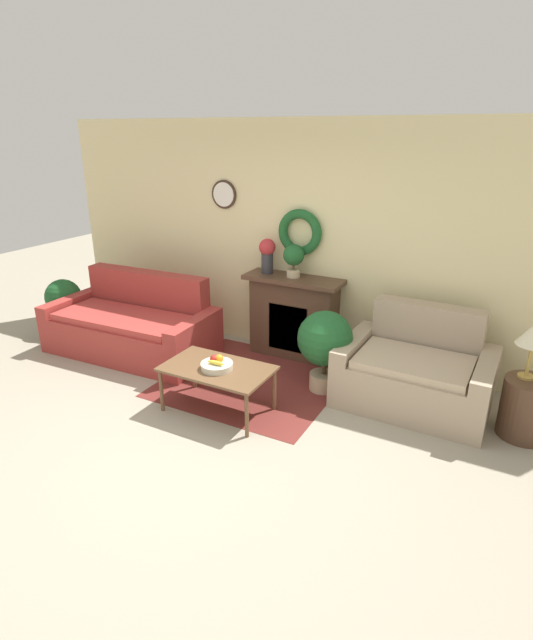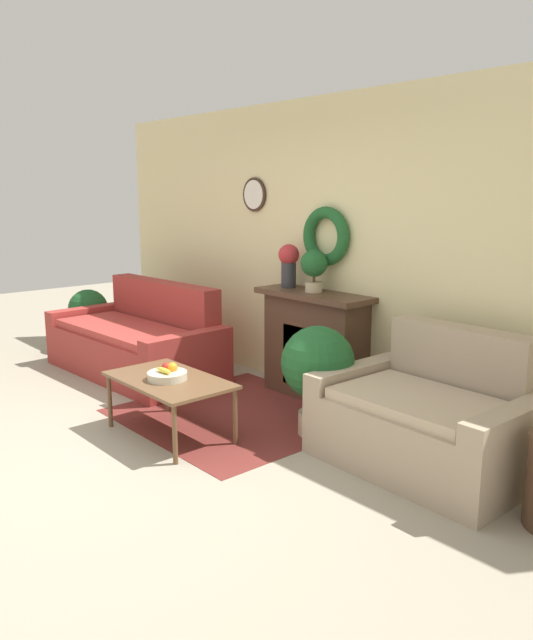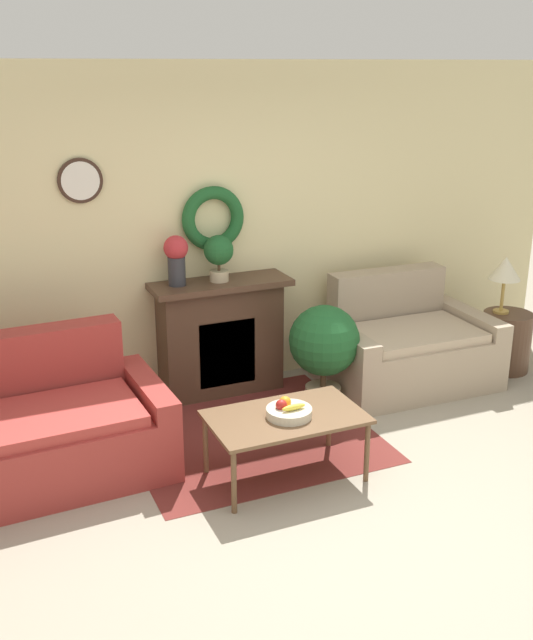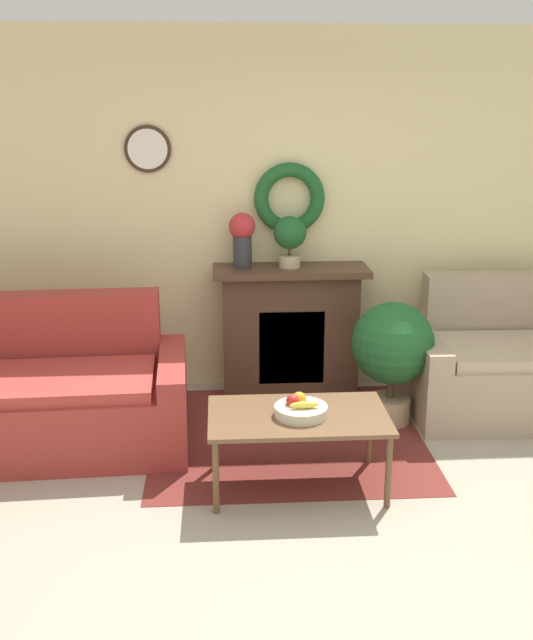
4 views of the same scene
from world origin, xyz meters
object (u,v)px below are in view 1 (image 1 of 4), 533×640
at_px(fruit_bowl, 217,365).
at_px(potted_plant_on_mantel, 294,257).
at_px(potted_plant_floor_by_couch, 64,299).
at_px(vase_on_mantel_left, 267,253).
at_px(potted_plant_floor_by_loveseat, 325,342).
at_px(couch_left, 133,326).
at_px(coffee_table, 217,371).
at_px(loveseat_right, 416,372).
at_px(fireplace, 294,316).
at_px(side_table_by_loveseat, 527,408).

relative_size(fruit_bowl, potted_plant_on_mantel, 0.80).
height_order(potted_plant_on_mantel, potted_plant_floor_by_couch, potted_plant_on_mantel).
height_order(vase_on_mantel_left, potted_plant_floor_by_loveseat, vase_on_mantel_left).
xyz_separation_m(couch_left, fruit_bowl, (1.70, -0.71, 0.18)).
xyz_separation_m(couch_left, coffee_table, (1.69, -0.69, 0.10)).
bearing_deg(potted_plant_on_mantel, loveseat_right, -15.36).
height_order(loveseat_right, fruit_bowl, loveseat_right).
bearing_deg(couch_left, potted_plant_floor_by_loveseat, 1.76).
xyz_separation_m(fireplace, fruit_bowl, (-0.08, -1.52, 0.00)).
height_order(loveseat_right, potted_plant_floor_by_loveseat, loveseat_right).
relative_size(loveseat_right, vase_on_mantel_left, 3.58).
xyz_separation_m(fireplace, vase_on_mantel_left, (-0.36, 0.01, 0.72)).
bearing_deg(vase_on_mantel_left, potted_plant_floor_by_loveseat, -32.33).
bearing_deg(potted_plant_floor_by_loveseat, fireplace, 135.80).
relative_size(loveseat_right, side_table_by_loveseat, 2.67).
distance_m(loveseat_right, potted_plant_floor_by_couch, 4.57).
bearing_deg(fruit_bowl, coffee_table, 116.24).
bearing_deg(potted_plant_on_mantel, vase_on_mantel_left, 176.73).
bearing_deg(potted_plant_floor_by_couch, coffee_table, -14.25).
relative_size(side_table_by_loveseat, potted_plant_floor_by_couch, 0.74).
xyz_separation_m(fruit_bowl, side_table_by_loveseat, (2.63, 0.94, -0.23)).
bearing_deg(fruit_bowl, potted_plant_floor_by_couch, 165.42).
bearing_deg(fireplace, potted_plant_floor_by_couch, -165.88).
height_order(fireplace, couch_left, fireplace).
distance_m(fruit_bowl, potted_plant_floor_by_loveseat, 1.15).
bearing_deg(fireplace, coffee_table, -93.54).
relative_size(vase_on_mantel_left, potted_plant_floor_by_loveseat, 0.47).
distance_m(fireplace, side_table_by_loveseat, 2.62).
distance_m(vase_on_mantel_left, potted_plant_floor_by_couch, 2.87).
height_order(couch_left, coffee_table, couch_left).
height_order(side_table_by_loveseat, potted_plant_floor_by_couch, potted_plant_floor_by_couch).
distance_m(coffee_table, fruit_bowl, 0.08).
bearing_deg(couch_left, fireplace, 21.98).
height_order(fruit_bowl, potted_plant_floor_by_couch, potted_plant_floor_by_couch).
xyz_separation_m(side_table_by_loveseat, potted_plant_floor_by_couch, (-5.56, -0.18, 0.19)).
height_order(loveseat_right, side_table_by_loveseat, loveseat_right).
height_order(fireplace, potted_plant_floor_by_loveseat, fireplace).
bearing_deg(coffee_table, side_table_by_loveseat, 19.20).
xyz_separation_m(coffee_table, potted_plant_floor_by_couch, (-2.92, 0.74, 0.04)).
height_order(vase_on_mantel_left, potted_plant_on_mantel, vase_on_mantel_left).
height_order(fireplace, fruit_bowl, fireplace).
bearing_deg(loveseat_right, fruit_bowl, -145.19).
xyz_separation_m(potted_plant_on_mantel, potted_plant_floor_by_couch, (-3.01, -0.74, -0.75)).
bearing_deg(vase_on_mantel_left, fruit_bowl, -79.83).
relative_size(couch_left, side_table_by_loveseat, 3.82).
xyz_separation_m(loveseat_right, fruit_bowl, (-1.63, -1.08, 0.18)).
bearing_deg(potted_plant_floor_by_couch, vase_on_mantel_left, 16.03).
relative_size(fireplace, couch_left, 0.56).
bearing_deg(couch_left, potted_plant_on_mantel, 21.68).
bearing_deg(vase_on_mantel_left, potted_plant_on_mantel, -3.27).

